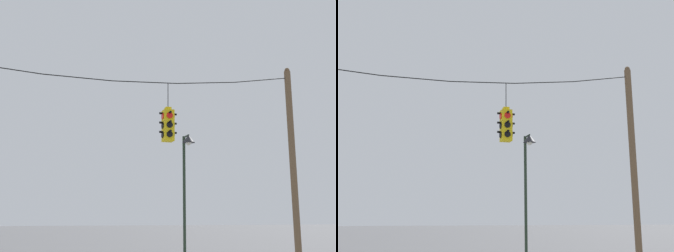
# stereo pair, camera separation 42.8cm
# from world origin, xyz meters

# --- Properties ---
(utility_pole_right) EXTENTS (0.23, 0.23, 7.34)m
(utility_pole_right) POSITION_xyz_m (7.50, 0.12, 3.66)
(utility_pole_right) COLOR brown
(utility_pole_right) RESTS_ON ground_plane
(span_wire) EXTENTS (15.01, 0.03, 0.79)m
(span_wire) POSITION_xyz_m (-0.00, 0.12, 6.45)
(span_wire) COLOR black
(traffic_light_near_right_pole) EXTENTS (0.58, 0.58, 1.95)m
(traffic_light_near_right_pole) POSITION_xyz_m (2.92, 0.12, 4.88)
(traffic_light_near_right_pole) COLOR yellow
(street_lamp) EXTENTS (0.52, 0.90, 5.34)m
(street_lamp) POSITION_xyz_m (4.85, 3.69, 4.07)
(street_lamp) COLOR #233323
(street_lamp) RESTS_ON ground_plane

